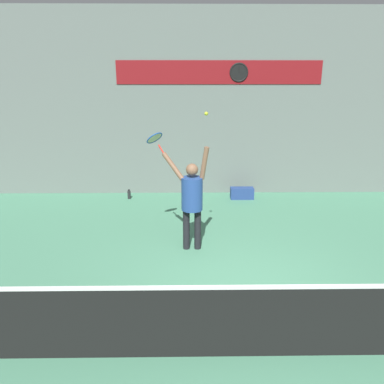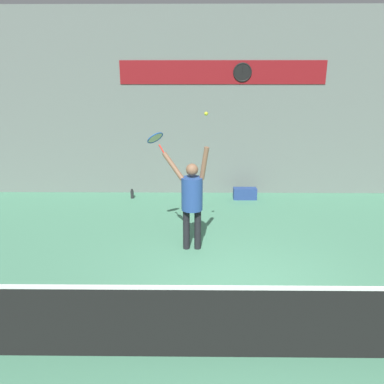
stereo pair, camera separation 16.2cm
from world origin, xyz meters
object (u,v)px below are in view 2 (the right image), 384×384
at_px(tennis_ball, 206,114).
at_px(equipment_bag, 245,193).
at_px(tennis_racket, 156,139).
at_px(water_bottle, 132,194).
at_px(tennis_player, 192,197).
at_px(scoreboard_clock, 242,72).

relative_size(tennis_ball, equipment_bag, 0.11).
relative_size(tennis_racket, water_bottle, 1.63).
bearing_deg(tennis_player, water_bottle, 117.87).
bearing_deg(scoreboard_clock, tennis_ball, -105.42).
height_order(scoreboard_clock, tennis_racket, scoreboard_clock).
height_order(scoreboard_clock, equipment_bag, scoreboard_clock).
bearing_deg(water_bottle, tennis_racket, -70.23).
bearing_deg(tennis_ball, tennis_racket, 150.59).
xyz_separation_m(tennis_racket, tennis_ball, (0.95, -0.53, 0.52)).
xyz_separation_m(water_bottle, equipment_bag, (3.12, -0.03, 0.04)).
xyz_separation_m(tennis_racket, equipment_bag, (2.12, 2.73, -1.93)).
distance_m(tennis_racket, equipment_bag, 3.96).
bearing_deg(equipment_bag, scoreboard_clock, 102.93).
relative_size(tennis_racket, equipment_bag, 0.68).
bearing_deg(tennis_player, tennis_racket, 148.24).
bearing_deg(tennis_ball, equipment_bag, 70.17).
distance_m(tennis_player, water_bottle, 3.73).
xyz_separation_m(tennis_player, water_bottle, (-1.69, 3.19, -0.94)).
relative_size(scoreboard_clock, tennis_ball, 7.40).
bearing_deg(tennis_ball, tennis_player, 157.73).
distance_m(tennis_ball, water_bottle, 4.56).
height_order(tennis_ball, equipment_bag, tennis_ball).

